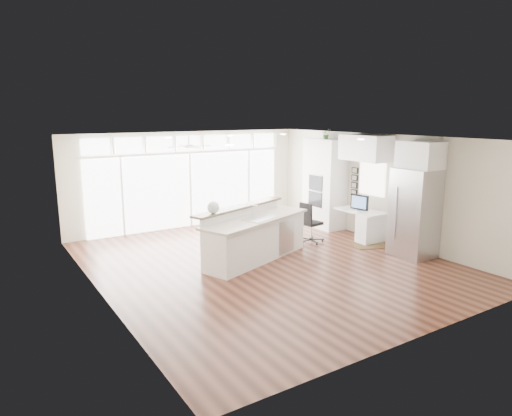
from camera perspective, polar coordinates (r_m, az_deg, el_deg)
floor at (r=10.03m, az=1.31°, el=-6.91°), size 7.00×8.00×0.02m
ceiling at (r=9.51m, az=1.39°, el=8.74°), size 7.00×8.00×0.02m
wall_back at (r=13.15m, az=-8.42°, el=3.56°), size 7.00×0.04×2.70m
wall_front at (r=6.83m, az=20.45°, el=-4.77°), size 7.00×0.04×2.70m
wall_left at (r=8.30m, az=-19.16°, el=-1.81°), size 0.04×8.00×2.70m
wall_right at (r=11.96m, az=15.43°, el=2.44°), size 0.04×8.00×2.70m
glass_wall at (r=13.14m, az=-8.27°, el=2.23°), size 5.80×0.06×2.08m
transom_row at (r=12.99m, az=-8.45°, el=8.03°), size 5.90×0.06×0.40m
desk_window at (r=12.10m, az=14.31°, el=3.57°), size 0.04×0.85×0.85m
ceiling_fan at (r=11.74m, az=-8.40°, el=8.13°), size 1.16×1.16×0.32m
recessed_lights at (r=9.68m, az=0.72°, el=8.67°), size 3.40×3.00×0.02m
oven_cabinet at (r=13.01m, az=8.56°, el=3.03°), size 0.64×1.20×2.50m
desk_nook at (r=12.09m, az=12.95°, el=-2.03°), size 0.72×1.30×0.76m
upper_cabinets at (r=11.81m, az=13.53°, el=7.32°), size 0.64×1.30×0.64m
refrigerator at (r=10.88m, az=19.20°, el=-0.58°), size 0.76×0.90×2.00m
fridge_cabinet at (r=10.74m, az=19.87°, el=6.26°), size 0.64×0.90×0.60m
framed_photos at (r=12.55m, az=12.22°, el=3.26°), size 0.06×0.22×0.80m
kitchen_island at (r=10.09m, az=0.05°, el=-3.28°), size 3.13×2.04×1.16m
rug at (r=11.68m, az=14.20°, el=-4.47°), size 1.11×0.95×0.01m
office_chair at (r=11.51m, az=6.92°, el=-1.83°), size 0.59×0.56×1.02m
fishbowl at (r=9.47m, az=-5.37°, el=0.09°), size 0.32×0.32×0.26m
monitor at (r=11.90m, az=12.81°, el=0.71°), size 0.17×0.53×0.43m
keyboard at (r=11.83m, az=12.18°, el=-0.37°), size 0.13×0.30×0.01m
potted_plant at (r=12.88m, az=8.75°, el=9.01°), size 0.26×0.28×0.22m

